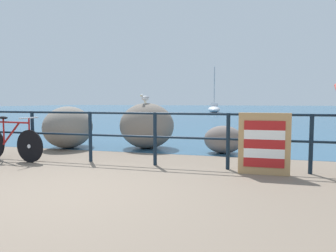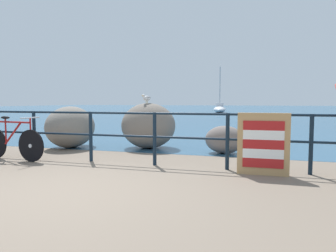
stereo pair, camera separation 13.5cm
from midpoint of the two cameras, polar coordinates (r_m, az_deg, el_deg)
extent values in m
cube|color=#756656|center=(23.80, 10.31, 1.33)|extent=(120.00, 120.00, 0.10)
cube|color=#2D5675|center=(52.07, 13.73, 3.01)|extent=(120.00, 90.00, 0.01)
cylinder|color=black|center=(7.39, -22.62, -1.45)|extent=(0.07, 0.07, 1.02)
cylinder|color=black|center=(6.61, -13.27, -1.88)|extent=(0.07, 0.07, 1.02)
cylinder|color=black|center=(6.04, -1.80, -2.35)|extent=(0.07, 0.07, 1.02)
cylinder|color=black|center=(5.76, 11.39, -2.78)|extent=(0.07, 0.07, 1.02)
cylinder|color=black|center=(5.81, 25.14, -3.06)|extent=(0.07, 0.07, 1.02)
cylinder|color=black|center=(6.26, -7.84, 2.34)|extent=(9.69, 0.04, 0.04)
cylinder|color=black|center=(6.29, -7.80, -1.76)|extent=(9.69, 0.04, 0.04)
cylinder|color=black|center=(6.94, -23.09, -3.32)|extent=(0.66, 0.11, 0.66)
cylinder|color=#B7BCC6|center=(6.94, -23.09, -3.32)|extent=(0.09, 0.06, 0.08)
cylinder|color=maroon|center=(7.28, -26.03, 0.65)|extent=(0.99, 0.15, 0.04)
cylinder|color=maroon|center=(7.28, -25.84, -1.20)|extent=(0.50, 0.10, 0.50)
cylinder|color=maroon|center=(7.43, -26.90, -0.90)|extent=(0.03, 0.03, 0.53)
ellipsoid|color=black|center=(7.41, -26.98, 1.37)|extent=(0.25, 0.13, 0.06)
cylinder|color=maroon|center=(6.91, -23.16, -0.98)|extent=(0.03, 0.03, 0.57)
cylinder|color=#B7BCC6|center=(6.89, -23.23, 1.38)|extent=(0.08, 0.48, 0.03)
cube|color=tan|center=(5.49, 17.55, -3.15)|extent=(0.84, 0.09, 1.04)
cube|color=#AD1E1E|center=(5.49, 17.49, -6.45)|extent=(0.66, 0.01, 0.16)
cube|color=white|center=(5.46, 17.52, -4.84)|extent=(0.66, 0.01, 0.16)
cube|color=#AD1E1E|center=(5.44, 17.56, -3.22)|extent=(0.66, 0.01, 0.16)
cube|color=white|center=(5.42, 17.60, -1.58)|extent=(0.66, 0.01, 0.16)
cube|color=#AD1E1E|center=(5.41, 17.64, 0.06)|extent=(0.66, 0.01, 0.16)
ellipsoid|color=slate|center=(8.26, -3.12, 0.05)|extent=(1.43, 1.31, 1.18)
ellipsoid|color=gray|center=(8.74, -16.85, -0.18)|extent=(1.18, 1.52, 1.10)
ellipsoid|color=slate|center=(7.56, 10.72, -2.44)|extent=(0.92, 0.67, 0.66)
cylinder|color=gold|center=(8.17, -3.29, 4.37)|extent=(0.01, 0.01, 0.06)
cylinder|color=gold|center=(8.20, -3.52, 4.37)|extent=(0.01, 0.01, 0.06)
ellipsoid|color=white|center=(8.18, -3.41, 5.04)|extent=(0.20, 0.28, 0.13)
ellipsoid|color=#9E9EA3|center=(8.20, -3.32, 5.25)|extent=(0.20, 0.27, 0.06)
sphere|color=white|center=(8.10, -3.99, 5.54)|extent=(0.08, 0.08, 0.08)
cone|color=gold|center=(8.06, -4.23, 5.50)|extent=(0.04, 0.06, 0.02)
ellipsoid|color=white|center=(34.50, 9.47, 2.97)|extent=(1.80, 4.52, 0.70)
cube|color=silver|center=(34.79, 9.48, 3.86)|extent=(0.95, 1.38, 0.36)
cylinder|color=#B2B2B7|center=(34.32, 9.52, 7.06)|extent=(0.10, 0.10, 4.20)
pyramid|color=white|center=(35.18, 9.56, 9.57)|extent=(0.25, 1.60, 3.57)
camera|label=1|loc=(0.07, -89.39, 0.05)|focal=33.60mm
camera|label=2|loc=(0.07, 90.61, -0.05)|focal=33.60mm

